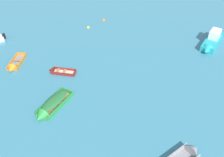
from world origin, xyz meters
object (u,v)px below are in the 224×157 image
(rowboat_orange_distant_center, at_px, (14,66))
(mooring_buoy_midfield, at_px, (88,28))
(rowboat_grey_outer_right, at_px, (185,157))
(motor_launch_turquoise_center, at_px, (212,42))
(mooring_buoy_near_foreground, at_px, (103,20))
(rowboat_green_near_camera, at_px, (50,107))
(rowboat_maroon_back_row_center, at_px, (57,71))

(rowboat_orange_distant_center, bearing_deg, mooring_buoy_midfield, 67.20)
(rowboat_grey_outer_right, bearing_deg, rowboat_orange_distant_center, 159.19)
(motor_launch_turquoise_center, height_order, mooring_buoy_near_foreground, motor_launch_turquoise_center)
(rowboat_grey_outer_right, height_order, rowboat_orange_distant_center, rowboat_grey_outer_right)
(rowboat_green_near_camera, bearing_deg, mooring_buoy_midfield, 97.24)
(motor_launch_turquoise_center, relative_size, rowboat_grey_outer_right, 1.45)
(motor_launch_turquoise_center, xyz_separation_m, mooring_buoy_midfield, (-15.50, 0.73, -0.53))
(rowboat_maroon_back_row_center, bearing_deg, rowboat_green_near_camera, -71.39)
(rowboat_green_near_camera, xyz_separation_m, mooring_buoy_midfield, (-1.94, 15.26, -0.34))
(rowboat_grey_outer_right, relative_size, mooring_buoy_near_foreground, 8.43)
(motor_launch_turquoise_center, relative_size, rowboat_orange_distant_center, 1.57)
(rowboat_green_near_camera, height_order, mooring_buoy_midfield, rowboat_green_near_camera)
(rowboat_green_near_camera, bearing_deg, motor_launch_turquoise_center, 46.96)
(rowboat_grey_outer_right, bearing_deg, mooring_buoy_near_foreground, 120.38)
(rowboat_maroon_back_row_center, relative_size, mooring_buoy_midfield, 7.06)
(rowboat_maroon_back_row_center, distance_m, rowboat_orange_distant_center, 4.72)
(motor_launch_turquoise_center, xyz_separation_m, rowboat_green_near_camera, (-13.56, -14.52, -0.20))
(rowboat_green_near_camera, distance_m, mooring_buoy_near_foreground, 17.95)
(rowboat_grey_outer_right, xyz_separation_m, rowboat_orange_distant_center, (-17.48, 6.64, -0.07))
(rowboat_green_near_camera, xyz_separation_m, rowboat_orange_distant_center, (-6.40, 4.65, -0.18))
(rowboat_maroon_back_row_center, height_order, rowboat_orange_distant_center, rowboat_orange_distant_center)
(rowboat_orange_distant_center, distance_m, mooring_buoy_midfield, 11.51)
(rowboat_green_near_camera, xyz_separation_m, rowboat_maroon_back_row_center, (-1.70, 5.04, -0.19))
(rowboat_maroon_back_row_center, bearing_deg, rowboat_orange_distant_center, -175.23)
(rowboat_maroon_back_row_center, bearing_deg, mooring_buoy_midfield, 91.35)
(rowboat_orange_distant_center, bearing_deg, rowboat_maroon_back_row_center, 4.77)
(rowboat_orange_distant_center, height_order, mooring_buoy_midfield, rowboat_orange_distant_center)
(rowboat_green_near_camera, relative_size, rowboat_maroon_back_row_center, 1.53)
(mooring_buoy_near_foreground, bearing_deg, rowboat_grey_outer_right, -59.62)
(motor_launch_turquoise_center, bearing_deg, rowboat_grey_outer_right, -98.55)
(rowboat_green_near_camera, distance_m, rowboat_maroon_back_row_center, 5.32)
(rowboat_green_near_camera, relative_size, mooring_buoy_midfield, 10.78)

